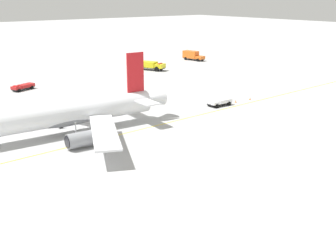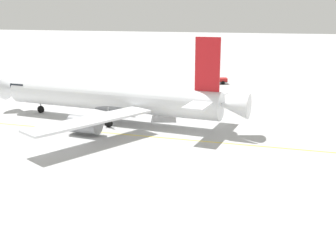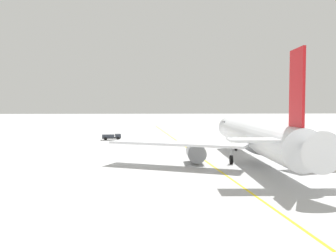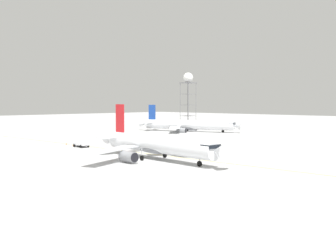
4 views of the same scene
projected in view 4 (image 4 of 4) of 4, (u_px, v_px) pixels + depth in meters
name	position (u px, v px, depth m)	size (l,w,h in m)	color
ground_plane	(137.00, 160.00, 87.11)	(600.00, 600.00, 0.00)	#B2B2B2
airliner_main	(157.00, 145.00, 87.99)	(38.51, 35.79, 11.93)	white
airliner_secondary	(188.00, 125.00, 171.41)	(42.76, 30.00, 11.63)	white
pushback_tug_truck	(81.00, 144.00, 112.57)	(4.94, 2.72, 1.30)	#232326
radar_tower	(188.00, 82.00, 204.01)	(6.43, 6.43, 27.12)	slate
taxiway_centreline	(179.00, 157.00, 91.59)	(170.22, 6.87, 0.01)	yellow
safety_cone_near	(73.00, 145.00, 115.82)	(0.36, 0.36, 0.55)	orange
safety_cone_mid	(66.00, 144.00, 118.88)	(0.36, 0.36, 0.55)	orange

